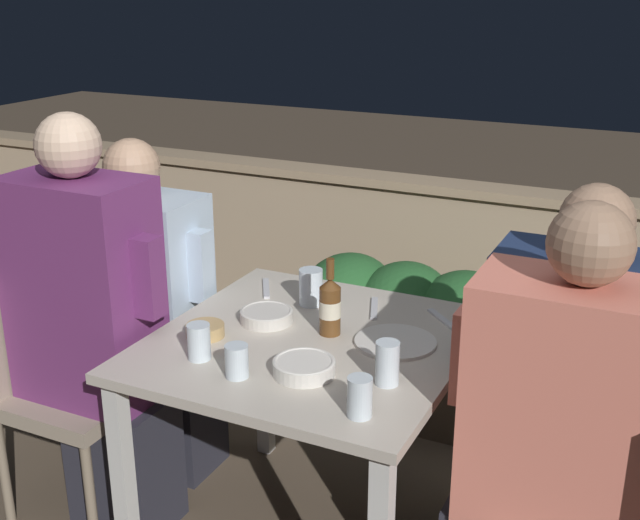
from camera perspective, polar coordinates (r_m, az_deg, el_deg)
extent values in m
cube|color=tan|center=(3.72, 9.49, -1.21)|extent=(9.00, 0.14, 0.80)
cube|color=#9E8466|center=(3.60, 9.86, 5.05)|extent=(9.00, 0.18, 0.04)
cube|color=#BCB2A3|center=(2.33, -0.73, -5.97)|extent=(0.87, 0.90, 0.03)
cube|color=silver|center=(2.40, -13.76, -15.46)|extent=(0.05, 0.05, 0.68)
cube|color=silver|center=(2.96, -3.97, -7.77)|extent=(0.05, 0.05, 0.68)
cube|color=silver|center=(2.71, 10.67, -10.91)|extent=(0.05, 0.05, 0.68)
cube|color=brown|center=(3.34, 5.80, -8.37)|extent=(0.88, 0.36, 0.28)
ellipsoid|color=#235628|center=(3.29, 2.03, -2.80)|extent=(0.40, 0.47, 0.38)
ellipsoid|color=#235628|center=(3.21, 5.99, -3.50)|extent=(0.40, 0.47, 0.38)
ellipsoid|color=#235628|center=(3.14, 10.14, -4.21)|extent=(0.40, 0.47, 0.38)
cube|color=gray|center=(2.73, -16.82, -9.18)|extent=(0.42, 0.42, 0.05)
cube|color=gray|center=(2.76, -20.13, -4.05)|extent=(0.06, 0.42, 0.41)
cylinder|color=#7F705B|center=(2.85, -21.57, -13.68)|extent=(0.03, 0.03, 0.40)
cylinder|color=#7F705B|center=(2.63, -16.00, -16.02)|extent=(0.03, 0.03, 0.40)
cylinder|color=#7F705B|center=(3.06, -16.69, -10.68)|extent=(0.03, 0.03, 0.40)
cylinder|color=#7F705B|center=(2.86, -11.21, -12.52)|extent=(0.03, 0.03, 0.40)
cube|color=#282833|center=(2.73, -13.68, -13.72)|extent=(0.30, 0.23, 0.45)
cube|color=#6B2D66|center=(2.53, -16.46, -2.09)|extent=(0.43, 0.26, 0.70)
cube|color=#6B2D66|center=(2.35, -12.10, -1.20)|extent=(0.07, 0.07, 0.24)
sphere|color=beige|center=(2.41, -17.47, 7.80)|extent=(0.19, 0.19, 0.19)
cube|color=gray|center=(3.00, -13.32, -6.21)|extent=(0.42, 0.42, 0.05)
cube|color=gray|center=(3.02, -16.37, -1.58)|extent=(0.06, 0.42, 0.41)
cylinder|color=#7F705B|center=(3.09, -17.72, -10.50)|extent=(0.03, 0.03, 0.40)
cylinder|color=#7F705B|center=(2.88, -12.37, -12.33)|extent=(0.03, 0.03, 0.40)
cylinder|color=#7F705B|center=(3.32, -13.53, -7.89)|extent=(0.03, 0.03, 0.40)
cylinder|color=#7F705B|center=(3.13, -8.34, -9.35)|extent=(0.03, 0.03, 0.40)
cube|color=#282833|center=(2.99, -10.43, -10.33)|extent=(0.32, 0.23, 0.45)
cube|color=silver|center=(2.84, -12.69, -0.94)|extent=(0.45, 0.26, 0.56)
cube|color=silver|center=(2.67, -8.56, -0.41)|extent=(0.07, 0.07, 0.24)
sphere|color=tan|center=(2.73, -13.27, 6.46)|extent=(0.19, 0.19, 0.19)
cube|color=#E07A66|center=(1.98, 17.43, -9.94)|extent=(0.48, 0.26, 0.61)
cube|color=#E07A66|center=(1.99, 10.49, -6.85)|extent=(0.07, 0.07, 0.24)
sphere|color=#99755B|center=(1.82, 18.69, 1.10)|extent=(0.19, 0.19, 0.19)
cube|color=gray|center=(2.41, 18.92, -13.59)|extent=(0.42, 0.42, 0.05)
cylinder|color=#7F705B|center=(2.70, 15.04, -15.00)|extent=(0.03, 0.03, 0.40)
cube|color=#282833|center=(2.54, 14.45, -16.72)|extent=(0.34, 0.23, 0.45)
cube|color=navy|center=(2.27, 18.02, -6.63)|extent=(0.48, 0.26, 0.58)
cube|color=navy|center=(2.27, 11.98, -4.04)|extent=(0.07, 0.07, 0.24)
sphere|color=#99755B|center=(2.13, 19.08, 2.67)|extent=(0.19, 0.19, 0.19)
cylinder|color=brown|center=(2.32, 0.72, -3.64)|extent=(0.06, 0.06, 0.14)
cylinder|color=beige|center=(2.32, 0.72, -3.47)|extent=(0.06, 0.06, 0.05)
cone|color=brown|center=(2.29, 0.73, -1.66)|extent=(0.06, 0.06, 0.03)
cylinder|color=brown|center=(2.28, 0.73, -0.63)|extent=(0.02, 0.02, 0.06)
cylinder|color=silver|center=(2.30, 5.38, -5.82)|extent=(0.23, 0.23, 0.01)
cylinder|color=tan|center=(2.35, -8.16, -4.96)|extent=(0.11, 0.11, 0.04)
torus|color=tan|center=(2.35, -8.17, -4.64)|extent=(0.11, 0.11, 0.01)
cylinder|color=beige|center=(2.43, -3.82, -4.00)|extent=(0.16, 0.16, 0.04)
torus|color=beige|center=(2.43, -3.83, -3.70)|extent=(0.16, 0.16, 0.01)
cylinder|color=silver|center=(2.12, -1.13, -7.65)|extent=(0.17, 0.17, 0.04)
torus|color=silver|center=(2.11, -1.14, -7.29)|extent=(0.17, 0.17, 0.01)
cylinder|color=silver|center=(1.92, 2.84, -9.70)|extent=(0.06, 0.06, 0.10)
cylinder|color=silver|center=(2.21, -8.61, -5.77)|extent=(0.06, 0.06, 0.10)
cylinder|color=silver|center=(2.06, 4.81, -7.32)|extent=(0.06, 0.06, 0.12)
cylinder|color=silver|center=(2.54, -0.65, -1.94)|extent=(0.08, 0.08, 0.12)
cylinder|color=silver|center=(2.10, -5.94, -7.16)|extent=(0.06, 0.06, 0.09)
cube|color=silver|center=(2.52, 3.88, -3.45)|extent=(0.08, 0.17, 0.01)
cube|color=silver|center=(2.46, 8.76, -4.24)|extent=(0.14, 0.13, 0.01)
cube|color=silver|center=(2.68, -3.85, -2.02)|extent=(0.10, 0.16, 0.01)
cylinder|color=brown|center=(3.79, -13.59, -6.14)|extent=(0.26, 0.26, 0.18)
cylinder|color=#47331E|center=(3.72, -13.79, -3.76)|extent=(0.03, 0.03, 0.16)
ellipsoid|color=#235628|center=(3.64, -14.08, -0.45)|extent=(0.37, 0.37, 0.33)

